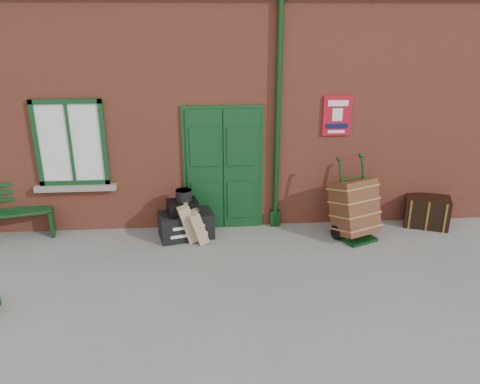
{
  "coord_description": "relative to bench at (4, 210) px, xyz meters",
  "views": [
    {
      "loc": [
        -0.59,
        -6.48,
        3.66
      ],
      "look_at": [
        -0.06,
        0.6,
        1.0
      ],
      "focal_mm": 35.0,
      "sensor_mm": 36.0,
      "label": 1
    }
  ],
  "objects": [
    {
      "name": "ground",
      "position": [
        4.15,
        -1.33,
        -0.5
      ],
      "size": [
        80.0,
        80.0,
        0.0
      ],
      "primitive_type": "plane",
      "color": "gray",
      "rests_on": "ground"
    },
    {
      "name": "bench",
      "position": [
        0.0,
        0.0,
        0.0
      ],
      "size": [
        1.67,
        0.84,
        0.99
      ],
      "rotation": [
        0.0,
        0.0,
        0.23
      ],
      "color": "#103D1A",
      "rests_on": "ground"
    },
    {
      "name": "dark_trunk",
      "position": [
        7.61,
        -0.09,
        -0.22
      ],
      "size": [
        0.9,
        0.75,
        0.56
      ],
      "primitive_type": "cube",
      "rotation": [
        0.0,
        0.0,
        -0.38
      ],
      "color": "black",
      "rests_on": "ground"
    },
    {
      "name": "hatbox",
      "position": [
        3.15,
        -0.23,
        0.28
      ],
      "size": [
        0.33,
        0.33,
        0.18
      ],
      "primitive_type": "cylinder",
      "rotation": [
        0.0,
        0.0,
        0.23
      ],
      "color": "black",
      "rests_on": "strongbox"
    },
    {
      "name": "suitcase_front",
      "position": [
        3.36,
        -0.45,
        -0.2
      ],
      "size": [
        0.45,
        0.52,
        0.61
      ],
      "primitive_type": "cube",
      "rotation": [
        0.0,
        -0.31,
        0.3
      ],
      "color": "tan",
      "rests_on": "ground"
    },
    {
      "name": "strongbox",
      "position": [
        3.12,
        -0.26,
        0.08
      ],
      "size": [
        0.58,
        0.48,
        0.23
      ],
      "primitive_type": "cube",
      "rotation": [
        0.0,
        0.0,
        0.23
      ],
      "color": "black",
      "rests_on": "houdini_trunk"
    },
    {
      "name": "houdini_trunk",
      "position": [
        3.17,
        -0.26,
        -0.27
      ],
      "size": [
        1.01,
        0.71,
        0.46
      ],
      "primitive_type": "cube",
      "rotation": [
        0.0,
        0.0,
        0.23
      ],
      "color": "black",
      "rests_on": "ground"
    },
    {
      "name": "suitcase_back",
      "position": [
        3.18,
        -0.35,
        -0.15
      ],
      "size": [
        0.49,
        0.57,
        0.7
      ],
      "primitive_type": "cube",
      "rotation": [
        0.0,
        -0.26,
        0.3
      ],
      "color": "tan",
      "rests_on": "ground"
    },
    {
      "name": "station_building",
      "position": [
        4.15,
        2.17,
        1.66
      ],
      "size": [
        10.3,
        4.3,
        4.36
      ],
      "color": "#AE5038",
      "rests_on": "ground"
    },
    {
      "name": "porter_trolley",
      "position": [
        6.1,
        -0.47,
        0.05
      ],
      "size": [
        0.92,
        0.95,
        1.41
      ],
      "rotation": [
        0.0,
        0.0,
        0.41
      ],
      "color": "#0D3712",
      "rests_on": "ground"
    }
  ]
}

